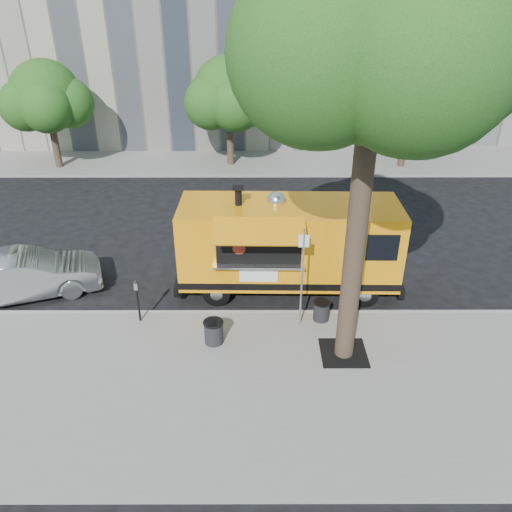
{
  "coord_description": "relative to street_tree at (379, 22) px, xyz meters",
  "views": [
    {
      "loc": [
        0.29,
        -12.99,
        8.65
      ],
      "look_at": [
        0.32,
        0.0,
        1.51
      ],
      "focal_mm": 35.0,
      "sensor_mm": 36.0,
      "label": 1
    }
  ],
  "objects": [
    {
      "name": "curb",
      "position": [
        -2.6,
        1.87,
        -7.94
      ],
      "size": [
        60.0,
        0.14,
        0.16
      ],
      "primitive_type": "cube",
      "color": "#999993",
      "rests_on": "ground"
    },
    {
      "name": "food_truck",
      "position": [
        -1.31,
        3.37,
        -6.4
      ],
      "size": [
        6.97,
        3.25,
        3.42
      ],
      "rotation": [
        0.0,
        0.0,
        -0.02
      ],
      "color": "#FF9B0D",
      "rests_on": "ground"
    },
    {
      "name": "trash_bin_right",
      "position": [
        -0.42,
        1.5,
        -7.55
      ],
      "size": [
        0.49,
        0.49,
        0.59
      ],
      "color": "black",
      "rests_on": "sidewalk"
    },
    {
      "name": "trash_bin_left",
      "position": [
        -3.42,
        0.47,
        -7.51
      ],
      "size": [
        0.55,
        0.55,
        0.66
      ],
      "color": "black",
      "rests_on": "sidewalk"
    },
    {
      "name": "sedan",
      "position": [
        -9.39,
        3.01,
        -7.29
      ],
      "size": [
        4.67,
        2.92,
        1.45
      ],
      "primitive_type": "imported",
      "rotation": [
        0.0,
        0.0,
        1.91
      ],
      "color": "#A5A8AC",
      "rests_on": "ground"
    },
    {
      "name": "parking_meter",
      "position": [
        -5.6,
        1.45,
        -7.03
      ],
      "size": [
        0.11,
        0.11,
        1.33
      ],
      "color": "black",
      "rests_on": "sidewalk"
    },
    {
      "name": "street_tree",
      "position": [
        0.0,
        0.0,
        0.0
      ],
      "size": [
        4.68,
        4.68,
        10.27
      ],
      "color": "#33261C",
      "rests_on": "sidewalk"
    },
    {
      "name": "far_tree_c",
      "position": [
        5.4,
        15.2,
        -4.3
      ],
      "size": [
        3.24,
        3.24,
        5.21
      ],
      "color": "#33261C",
      "rests_on": "far_sidewalk"
    },
    {
      "name": "sidewalk",
      "position": [
        -2.6,
        -1.2,
        -7.94
      ],
      "size": [
        60.0,
        6.0,
        0.15
      ],
      "primitive_type": "cube",
      "color": "gray",
      "rests_on": "ground"
    },
    {
      "name": "far_tree_b",
      "position": [
        -3.6,
        15.5,
        -4.18
      ],
      "size": [
        3.6,
        3.6,
        5.5
      ],
      "color": "#33261C",
      "rests_on": "far_sidewalk"
    },
    {
      "name": "tree_well",
      "position": [
        0.0,
        0.0,
        -7.86
      ],
      "size": [
        1.2,
        1.2,
        0.02
      ],
      "primitive_type": "cube",
      "color": "black",
      "rests_on": "sidewalk"
    },
    {
      "name": "sign_post",
      "position": [
        -1.05,
        1.25,
        -6.16
      ],
      "size": [
        0.28,
        0.06,
        3.0
      ],
      "color": "silver",
      "rests_on": "sidewalk"
    },
    {
      "name": "far_tree_a",
      "position": [
        -12.6,
        15.1,
        -4.24
      ],
      "size": [
        3.42,
        3.42,
        5.36
      ],
      "color": "#33261C",
      "rests_on": "far_sidewalk"
    },
    {
      "name": "ground",
      "position": [
        -2.6,
        2.8,
        -8.01
      ],
      "size": [
        120.0,
        120.0,
        0.0
      ],
      "primitive_type": "plane",
      "color": "black",
      "rests_on": "ground"
    },
    {
      "name": "far_sidewalk",
      "position": [
        -2.6,
        16.3,
        -7.94
      ],
      "size": [
        60.0,
        5.0,
        0.15
      ],
      "primitive_type": "cube",
      "color": "gray",
      "rests_on": "ground"
    }
  ]
}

